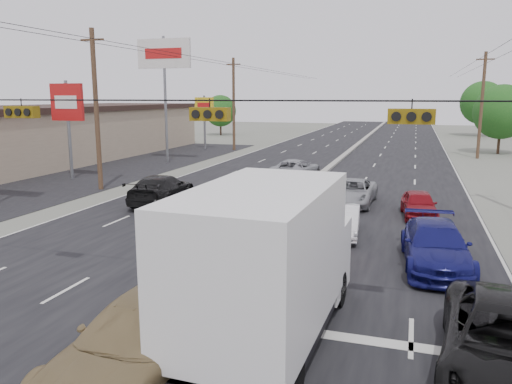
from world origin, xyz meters
TOP-DOWN VIEW (x-y plane):
  - ground at (0.00, 0.00)m, footprint 200.00×200.00m
  - road_surface at (0.00, 30.00)m, footprint 20.00×160.00m
  - center_median at (0.00, 30.00)m, footprint 0.50×160.00m
  - strip_mall at (-26.00, 25.00)m, footprint 12.00×42.00m
  - parking_lot at (-17.00, 25.00)m, footprint 10.00×42.00m
  - utility_pole_left_b at (-12.50, 15.00)m, footprint 1.60×0.30m
  - utility_pole_left_c at (-12.50, 40.00)m, footprint 1.60×0.30m
  - utility_pole_right_c at (12.50, 40.00)m, footprint 1.60×0.30m
  - traffic_signals at (1.40, 0.00)m, footprint 25.00×0.30m
  - pole_sign_mid at (-17.00, 18.00)m, footprint 2.60×0.25m
  - pole_sign_billboard at (-14.50, 28.00)m, footprint 5.00×0.25m
  - pole_sign_far at (-16.00, 40.00)m, footprint 2.20×0.25m
  - tree_left_far at (-22.00, 60.00)m, footprint 4.80×4.80m
  - tree_right_mid at (15.00, 45.00)m, footprint 5.60×5.60m
  - tree_right_far at (16.00, 70.00)m, footprint 6.40×6.40m
  - box_truck at (3.49, -1.26)m, footprint 2.99×7.88m
  - tan_sedan at (1.40, -3.51)m, footprint 2.80×6.04m
  - red_sedan at (3.00, 5.17)m, footprint 1.39×3.86m
  - black_suv at (8.74, -1.44)m, footprint 3.32×6.22m
  - queue_car_a at (1.40, 10.04)m, footprint 1.83×4.40m
  - queue_car_b at (3.89, 8.81)m, footprint 1.63×3.89m
  - queue_car_c at (3.50, 15.24)m, footprint 2.48×5.03m
  - queue_car_d at (7.52, 5.70)m, footprint 2.59×5.48m
  - queue_car_e at (7.00, 13.18)m, footprint 1.98×4.01m
  - oncoming_near at (-6.70, 12.36)m, footprint 2.69×5.67m
  - oncoming_far at (-1.40, 22.40)m, footprint 3.09×5.62m

SIDE VIEW (x-z plane):
  - ground at x=0.00m, z-range 0.00..0.00m
  - road_surface at x=0.00m, z-range -0.01..0.01m
  - parking_lot at x=-17.00m, z-range -0.01..0.01m
  - center_median at x=0.00m, z-range 0.00..0.20m
  - queue_car_b at x=3.89m, z-range 0.00..1.25m
  - red_sedan at x=3.00m, z-range 0.00..1.27m
  - queue_car_e at x=7.00m, z-range 0.00..1.31m
  - queue_car_c at x=3.50m, z-range 0.00..1.37m
  - queue_car_a at x=1.40m, z-range 0.00..1.49m
  - oncoming_far at x=-1.40m, z-range 0.00..1.49m
  - queue_car_d at x=7.52m, z-range 0.00..1.55m
  - oncoming_near at x=-6.70m, z-range 0.00..1.60m
  - black_suv at x=8.74m, z-range 0.00..1.66m
  - tan_sedan at x=1.40m, z-range 0.00..1.71m
  - box_truck at x=3.49m, z-range 0.05..4.00m
  - strip_mall at x=-26.00m, z-range 0.00..4.60m
  - tree_left_far at x=-22.00m, z-range 0.66..6.78m
  - tree_right_mid at x=15.00m, z-range 0.77..7.91m
  - pole_sign_far at x=-16.00m, z-range 1.41..7.41m
  - tree_right_far at x=16.00m, z-range 0.88..9.04m
  - utility_pole_left_b at x=-12.50m, z-range 0.11..10.11m
  - utility_pole_left_c at x=-12.50m, z-range 0.11..10.11m
  - utility_pole_right_c at x=12.50m, z-range 0.11..10.11m
  - pole_sign_mid at x=-17.00m, z-range 1.61..8.61m
  - traffic_signals at x=1.40m, z-range 5.22..5.77m
  - pole_sign_billboard at x=-14.50m, z-range 3.37..14.37m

